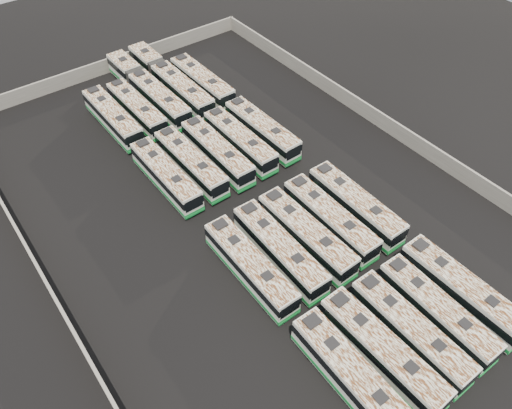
# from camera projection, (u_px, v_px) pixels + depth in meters

# --- Properties ---
(ground) EXTENTS (140.00, 140.00, 0.00)m
(ground) POSITION_uv_depth(u_px,v_px,m) (255.00, 210.00, 55.68)
(ground) COLOR black
(ground) RESTS_ON ground
(perimeter_wall) EXTENTS (45.20, 73.20, 2.20)m
(perimeter_wall) POSITION_uv_depth(u_px,v_px,m) (255.00, 203.00, 54.89)
(perimeter_wall) COLOR slate
(perimeter_wall) RESTS_ON ground
(bus_front_far_left) EXTENTS (2.93, 12.61, 3.54)m
(bus_front_far_left) POSITION_uv_depth(u_px,v_px,m) (352.00, 378.00, 40.22)
(bus_front_far_left) COLOR silver
(bus_front_far_left) RESTS_ON ground
(bus_front_left) EXTENTS (2.92, 12.56, 3.52)m
(bus_front_left) POSITION_uv_depth(u_px,v_px,m) (382.00, 352.00, 41.82)
(bus_front_left) COLOR silver
(bus_front_left) RESTS_ON ground
(bus_front_center) EXTENTS (2.65, 12.21, 3.44)m
(bus_front_center) POSITION_uv_depth(u_px,v_px,m) (410.00, 331.00, 43.19)
(bus_front_center) COLOR silver
(bus_front_center) RESTS_ON ground
(bus_front_right) EXTENTS (2.80, 12.08, 3.39)m
(bus_front_right) POSITION_uv_depth(u_px,v_px,m) (436.00, 311.00, 44.59)
(bus_front_right) COLOR silver
(bus_front_right) RESTS_ON ground
(bus_front_far_right) EXTENTS (2.80, 12.50, 3.52)m
(bus_front_far_right) POSITION_uv_depth(u_px,v_px,m) (461.00, 290.00, 46.08)
(bus_front_far_right) COLOR silver
(bus_front_far_right) RESTS_ON ground
(bus_midfront_far_left) EXTENTS (2.71, 12.25, 3.44)m
(bus_midfront_far_left) POSITION_uv_depth(u_px,v_px,m) (250.00, 267.00, 48.00)
(bus_midfront_far_left) COLOR silver
(bus_midfront_far_left) RESTS_ON ground
(bus_midfront_left) EXTENTS (2.91, 12.50, 3.51)m
(bus_midfront_left) POSITION_uv_depth(u_px,v_px,m) (280.00, 250.00, 49.40)
(bus_midfront_left) COLOR silver
(bus_midfront_left) RESTS_ON ground
(bus_midfront_center) EXTENTS (2.80, 12.55, 3.53)m
(bus_midfront_center) POSITION_uv_depth(u_px,v_px,m) (306.00, 235.00, 50.74)
(bus_midfront_center) COLOR silver
(bus_midfront_center) RESTS_ON ground
(bus_midfront_right) EXTENTS (2.70, 12.31, 3.46)m
(bus_midfront_right) POSITION_uv_depth(u_px,v_px,m) (330.00, 219.00, 52.29)
(bus_midfront_right) COLOR silver
(bus_midfront_right) RESTS_ON ground
(bus_midfront_far_right) EXTENTS (2.73, 12.42, 3.49)m
(bus_midfront_far_right) POSITION_uv_depth(u_px,v_px,m) (355.00, 205.00, 53.68)
(bus_midfront_far_right) COLOR silver
(bus_midfront_far_right) RESTS_ON ground
(bus_midback_far_left) EXTENTS (2.60, 12.10, 3.41)m
(bus_midback_far_left) POSITION_uv_depth(u_px,v_px,m) (166.00, 176.00, 56.99)
(bus_midback_far_left) COLOR silver
(bus_midback_far_left) RESTS_ON ground
(bus_midback_left) EXTENTS (2.73, 12.23, 3.44)m
(bus_midback_left) POSITION_uv_depth(u_px,v_px,m) (191.00, 163.00, 58.48)
(bus_midback_left) COLOR silver
(bus_midback_left) RESTS_ON ground
(bus_midback_center) EXTENTS (2.65, 12.24, 3.45)m
(bus_midback_center) POSITION_uv_depth(u_px,v_px,m) (217.00, 152.00, 59.82)
(bus_midback_center) COLOR silver
(bus_midback_center) RESTS_ON ground
(bus_midback_right) EXTENTS (2.63, 12.15, 3.42)m
(bus_midback_right) POSITION_uv_depth(u_px,v_px,m) (240.00, 141.00, 61.31)
(bus_midback_right) COLOR silver
(bus_midback_right) RESTS_ON ground
(bus_midback_far_right) EXTENTS (2.84, 12.29, 3.45)m
(bus_midback_far_right) POSITION_uv_depth(u_px,v_px,m) (262.00, 130.00, 62.86)
(bus_midback_far_right) COLOR silver
(bus_midback_far_right) RESTS_ON ground
(bus_back_far_left) EXTENTS (2.70, 12.30, 3.46)m
(bus_back_far_left) POSITION_uv_depth(u_px,v_px,m) (113.00, 118.00, 64.65)
(bus_back_far_left) COLOR silver
(bus_back_far_left) RESTS_ON ground
(bus_back_left) EXTENTS (2.76, 12.03, 3.38)m
(bus_back_left) POSITION_uv_depth(u_px,v_px,m) (137.00, 109.00, 66.04)
(bus_back_left) COLOR silver
(bus_back_left) RESTS_ON ground
(bus_back_center) EXTENTS (2.88, 19.27, 3.49)m
(bus_back_center) POSITION_uv_depth(u_px,v_px,m) (148.00, 89.00, 69.26)
(bus_back_center) COLOR silver
(bus_back_center) RESTS_ON ground
(bus_back_right) EXTENTS (2.74, 19.53, 3.54)m
(bus_back_right) POSITION_uv_depth(u_px,v_px,m) (170.00, 80.00, 70.75)
(bus_back_right) COLOR silver
(bus_back_right) RESTS_ON ground
(bus_back_far_right) EXTENTS (2.86, 12.54, 3.52)m
(bus_back_far_right) POSITION_uv_depth(u_px,v_px,m) (202.00, 82.00, 70.40)
(bus_back_far_right) COLOR silver
(bus_back_far_right) RESTS_ON ground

